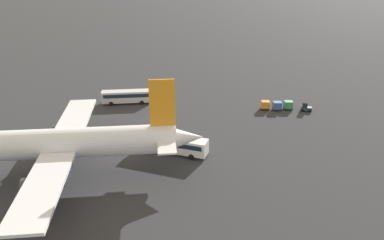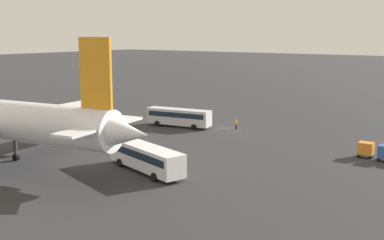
% 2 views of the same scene
% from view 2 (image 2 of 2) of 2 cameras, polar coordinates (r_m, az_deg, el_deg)
% --- Properties ---
extents(ground_plane, '(600.00, 600.00, 0.00)m').
position_cam_2_polar(ground_plane, '(84.18, 4.46, -1.03)').
color(ground_plane, '#2D2D30').
extents(shuttle_bus_near, '(12.10, 4.39, 3.19)m').
position_cam_2_polar(shuttle_bus_near, '(85.31, -1.58, 0.46)').
color(shuttle_bus_near, silver).
rests_on(shuttle_bus_near, ground).
extents(shuttle_bus_far, '(12.89, 6.29, 3.16)m').
position_cam_2_polar(shuttle_bus_far, '(58.01, -5.48, -4.29)').
color(shuttle_bus_far, white).
rests_on(shuttle_bus_far, ground).
extents(worker_person, '(0.38, 0.38, 1.74)m').
position_cam_2_polar(worker_person, '(83.61, 5.25, -0.51)').
color(worker_person, '#1E1E2D').
rests_on(worker_person, ground).
extents(cargo_cart_orange, '(2.06, 1.75, 2.06)m').
position_cam_2_polar(cargo_cart_orange, '(68.48, 19.91, -3.22)').
color(cargo_cart_orange, '#38383D').
rests_on(cargo_cart_orange, ground).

